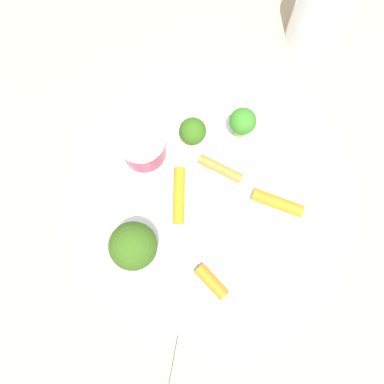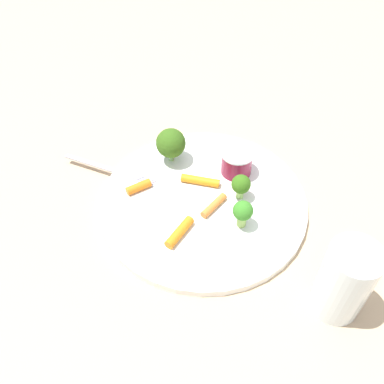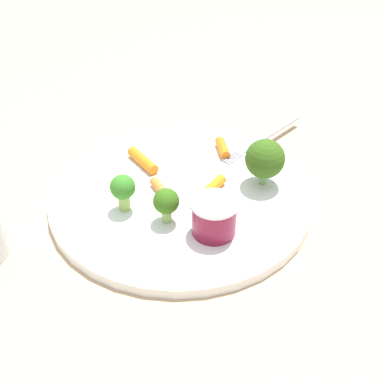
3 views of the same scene
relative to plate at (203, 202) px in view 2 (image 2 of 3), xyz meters
name	(u,v)px [view 2 (image 2 of 3)]	position (x,y,z in m)	size (l,w,h in m)	color
ground_plane	(203,205)	(0.00, 0.00, -0.01)	(2.40, 2.40, 0.00)	tan
plate	(203,202)	(0.00, 0.00, 0.00)	(0.31, 0.31, 0.01)	white
sauce_cup	(237,162)	(-0.01, 0.08, 0.03)	(0.05, 0.05, 0.04)	maroon
broccoli_floret_0	(171,143)	(-0.10, 0.02, 0.04)	(0.05, 0.05, 0.06)	#7FB769
broccoli_floret_1	(243,212)	(0.07, 0.01, 0.03)	(0.03, 0.03, 0.04)	#92B858
broccoli_floret_2	(241,185)	(0.03, 0.04, 0.03)	(0.03, 0.03, 0.04)	#8CBA5E
carrot_stick_0	(200,181)	(-0.03, 0.02, 0.01)	(0.01, 0.01, 0.06)	orange
carrot_stick_1	(139,187)	(-0.08, -0.06, 0.01)	(0.01, 0.01, 0.04)	orange
carrot_stick_2	(180,232)	(0.02, -0.07, 0.01)	(0.01, 0.01, 0.05)	orange
carrot_stick_3	(212,207)	(0.02, 0.00, 0.01)	(0.01, 0.01, 0.05)	orange
fork	(111,170)	(-0.14, -0.07, 0.01)	(0.15, 0.08, 0.00)	#B2B0C1
drinking_glass	(344,281)	(0.23, 0.01, 0.05)	(0.06, 0.06, 0.11)	silver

